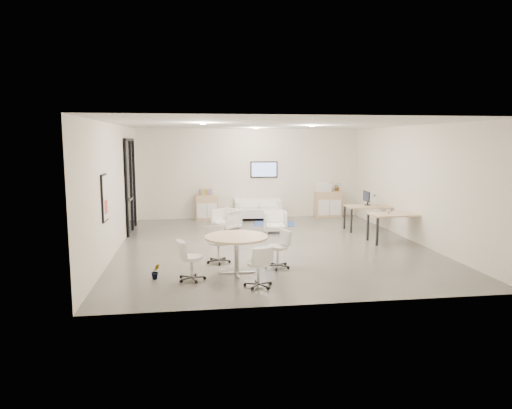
{
  "coord_description": "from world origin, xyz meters",
  "views": [
    {
      "loc": [
        -2.07,
        -11.8,
        2.79
      ],
      "look_at": [
        -0.36,
        0.4,
        1.06
      ],
      "focal_mm": 32.0,
      "sensor_mm": 36.0,
      "label": 1
    }
  ],
  "objects_px": {
    "sideboard_left": "(207,207)",
    "round_table": "(236,240)",
    "armchair_right": "(275,221)",
    "loveseat": "(258,210)",
    "sideboard_right": "(328,204)",
    "desk_front": "(398,216)",
    "desk_rear": "(369,208)",
    "armchair_left": "(226,218)"
  },
  "relations": [
    {
      "from": "round_table",
      "to": "sideboard_left",
      "type": "bearing_deg",
      "value": 93.38
    },
    {
      "from": "sideboard_right",
      "to": "round_table",
      "type": "bearing_deg",
      "value": -120.88
    },
    {
      "from": "sideboard_left",
      "to": "desk_front",
      "type": "distance_m",
      "value": 6.71
    },
    {
      "from": "sideboard_left",
      "to": "armchair_right",
      "type": "xyz_separation_m",
      "value": [
        2.0,
        -2.54,
        -0.08
      ]
    },
    {
      "from": "sideboard_left",
      "to": "sideboard_right",
      "type": "xyz_separation_m",
      "value": [
        4.43,
        -0.03,
        0.04
      ]
    },
    {
      "from": "loveseat",
      "to": "armchair_left",
      "type": "bearing_deg",
      "value": -122.1
    },
    {
      "from": "armchair_right",
      "to": "desk_front",
      "type": "relative_size",
      "value": 0.45
    },
    {
      "from": "loveseat",
      "to": "round_table",
      "type": "relative_size",
      "value": 1.28
    },
    {
      "from": "armchair_right",
      "to": "round_table",
      "type": "bearing_deg",
      "value": -103.02
    },
    {
      "from": "armchair_left",
      "to": "round_table",
      "type": "height_order",
      "value": "round_table"
    },
    {
      "from": "sideboard_left",
      "to": "round_table",
      "type": "xyz_separation_m",
      "value": [
        0.4,
        -6.76,
        0.29
      ]
    },
    {
      "from": "sideboard_left",
      "to": "sideboard_right",
      "type": "height_order",
      "value": "sideboard_right"
    },
    {
      "from": "armchair_right",
      "to": "desk_rear",
      "type": "height_order",
      "value": "desk_rear"
    },
    {
      "from": "loveseat",
      "to": "desk_rear",
      "type": "distance_m",
      "value": 4.01
    },
    {
      "from": "armchair_right",
      "to": "desk_front",
      "type": "xyz_separation_m",
      "value": [
        3.08,
        -1.85,
        0.36
      ]
    },
    {
      "from": "sideboard_right",
      "to": "desk_rear",
      "type": "relative_size",
      "value": 0.62
    },
    {
      "from": "sideboard_left",
      "to": "desk_rear",
      "type": "distance_m",
      "value": 5.63
    },
    {
      "from": "loveseat",
      "to": "armchair_right",
      "type": "xyz_separation_m",
      "value": [
        0.19,
        -2.35,
        0.02
      ]
    },
    {
      "from": "round_table",
      "to": "armchair_right",
      "type": "bearing_deg",
      "value": 69.21
    },
    {
      "from": "armchair_left",
      "to": "armchair_right",
      "type": "height_order",
      "value": "armchair_left"
    },
    {
      "from": "loveseat",
      "to": "desk_front",
      "type": "bearing_deg",
      "value": -48.02
    },
    {
      "from": "sideboard_right",
      "to": "loveseat",
      "type": "xyz_separation_m",
      "value": [
        -2.62,
        -0.16,
        -0.14
      ]
    },
    {
      "from": "loveseat",
      "to": "armchair_left",
      "type": "xyz_separation_m",
      "value": [
        -1.26,
        -1.72,
        0.02
      ]
    },
    {
      "from": "sideboard_right",
      "to": "desk_front",
      "type": "xyz_separation_m",
      "value": [
        0.65,
        -4.36,
        0.25
      ]
    },
    {
      "from": "sideboard_left",
      "to": "armchair_left",
      "type": "height_order",
      "value": "sideboard_left"
    },
    {
      "from": "desk_rear",
      "to": "armchair_right",
      "type": "bearing_deg",
      "value": -177.55
    },
    {
      "from": "sideboard_left",
      "to": "desk_rear",
      "type": "xyz_separation_m",
      "value": [
        4.96,
        -2.65,
        0.26
      ]
    },
    {
      "from": "desk_front",
      "to": "armchair_left",
      "type": "bearing_deg",
      "value": 149.18
    },
    {
      "from": "sideboard_right",
      "to": "desk_front",
      "type": "distance_m",
      "value": 4.41
    },
    {
      "from": "sideboard_left",
      "to": "round_table",
      "type": "relative_size",
      "value": 0.66
    },
    {
      "from": "sideboard_left",
      "to": "round_table",
      "type": "bearing_deg",
      "value": -86.62
    },
    {
      "from": "sideboard_left",
      "to": "armchair_right",
      "type": "height_order",
      "value": "sideboard_left"
    },
    {
      "from": "desk_front",
      "to": "loveseat",
      "type": "bearing_deg",
      "value": 125.75
    },
    {
      "from": "loveseat",
      "to": "armchair_right",
      "type": "bearing_deg",
      "value": -81.26
    },
    {
      "from": "desk_front",
      "to": "sideboard_left",
      "type": "bearing_deg",
      "value": 137.02
    },
    {
      "from": "loveseat",
      "to": "desk_rear",
      "type": "relative_size",
      "value": 1.11
    },
    {
      "from": "loveseat",
      "to": "armchair_right",
      "type": "distance_m",
      "value": 2.36
    },
    {
      "from": "sideboard_left",
      "to": "armchair_right",
      "type": "distance_m",
      "value": 3.23
    },
    {
      "from": "sideboard_right",
      "to": "armchair_right",
      "type": "xyz_separation_m",
      "value": [
        -2.42,
        -2.51,
        -0.12
      ]
    },
    {
      "from": "armchair_left",
      "to": "desk_front",
      "type": "relative_size",
      "value": 0.46
    },
    {
      "from": "armchair_right",
      "to": "sideboard_right",
      "type": "bearing_deg",
      "value": 53.78
    },
    {
      "from": "desk_front",
      "to": "sideboard_right",
      "type": "bearing_deg",
      "value": 96.34
    }
  ]
}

